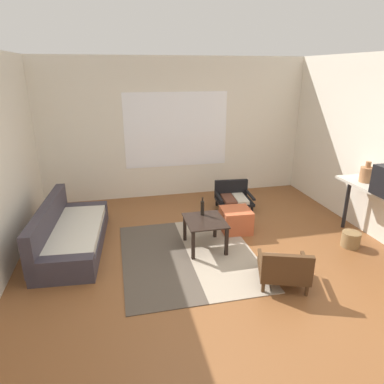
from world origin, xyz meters
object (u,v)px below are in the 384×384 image
Objects in this scene: armchair_by_window at (233,196)px; glass_bottle at (202,208)px; clay_vase at (367,174)px; ottoman_orange at (236,220)px; console_shelf at (384,197)px; armchair_striped_foreground at (284,268)px; couch at (69,235)px; wicker_basket at (351,239)px; coffee_table at (205,225)px.

glass_bottle reaches higher than armchair_by_window.
glass_bottle is at bearing 171.73° from clay_vase.
console_shelf reaches higher than ottoman_orange.
armchair_striped_foreground is 2.11m from clay_vase.
ottoman_orange is at bearing 21.11° from glass_bottle.
couch is 2.97× the size of armchair_by_window.
ottoman_orange reaches higher than wicker_basket.
console_shelf is 0.76m from wicker_basket.
clay_vase reaches higher than wicker_basket.
armchair_by_window is 2.45m from armchair_striped_foreground.
glass_bottle is (1.92, -0.26, 0.35)m from couch.
couch reaches higher than ottoman_orange.
couch is at bearing 172.37° from glass_bottle.
wicker_basket is (-0.31, -0.27, -0.90)m from clay_vase.
couch is at bearing -162.34° from armchair_by_window.
couch is at bearing 166.85° from console_shelf.
ottoman_orange is 2.05m from clay_vase.
coffee_table reaches higher than ottoman_orange.
armchair_striped_foreground is 2.74× the size of wicker_basket.
ottoman_orange is 2.12m from console_shelf.
couch is 2.76× the size of armchair_striped_foreground.
wicker_basket is (1.47, -0.86, -0.07)m from ottoman_orange.
console_shelf is 2.52m from glass_bottle.
armchair_striped_foreground is at bearing -62.56° from glass_bottle.
ottoman_orange is (-0.05, 1.53, -0.05)m from armchair_striped_foreground.
ottoman_orange is 1.71m from wicker_basket.
clay_vase is at bearing 41.68° from wicker_basket.
coffee_table is at bearing -123.97° from armchair_by_window.
armchair_striped_foreground is (-0.22, -2.44, 0.00)m from armchair_by_window.
couch is 1.97m from glass_bottle.
clay_vase is 1.13× the size of glass_bottle.
coffee_table is 1.40× the size of ottoman_orange.
ottoman_orange is at bearing 150.93° from console_shelf.
wicker_basket is at bearing 25.21° from armchair_striped_foreground.
coffee_table is at bearing -13.15° from couch.
coffee_table is 2.50m from clay_vase.
armchair_by_window is 0.43× the size of console_shelf.
coffee_table is (1.91, -0.45, 0.15)m from couch.
couch is 2.53m from ottoman_orange.
armchair_striped_foreground is at bearing -58.31° from coffee_table.
couch is 1.97m from coffee_table.
armchair_striped_foreground is at bearing -88.02° from ottoman_orange.
coffee_table is 0.88× the size of armchair_striped_foreground.
wicker_basket is at bearing -138.32° from clay_vase.
couch reaches higher than armchair_by_window.
armchair_striped_foreground is 1.59× the size of ottoman_orange.
clay_vase is (1.73, 0.94, 0.77)m from armchair_striped_foreground.
armchair_by_window is (0.90, 1.34, -0.12)m from coffee_table.
couch is at bearing 166.85° from coffee_table.
armchair_by_window is 1.49m from glass_bottle.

